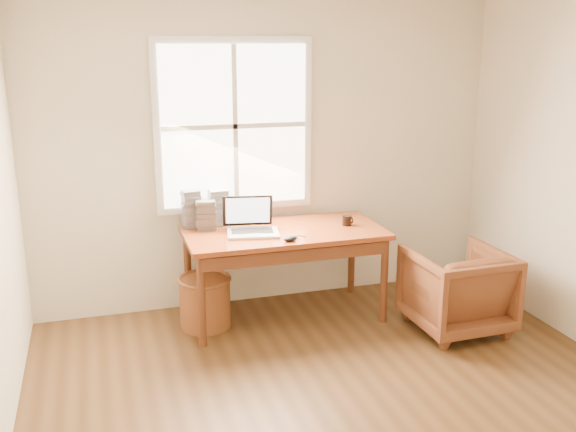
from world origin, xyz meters
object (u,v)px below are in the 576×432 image
desk (284,232)px  laptop (253,215)px  armchair (457,290)px  coffee_mug (347,221)px  wicker_stool (205,303)px  cd_stack_a (219,207)px

desk → laptop: laptop is taller
armchair → coffee_mug: coffee_mug is taller
desk → armchair: bearing=-27.0°
wicker_stool → laptop: bearing=-7.6°
cd_stack_a → desk: bearing=-32.8°
desk → armchair: (1.23, -0.63, -0.40)m
wicker_stool → armchair: bearing=-18.4°
wicker_stool → laptop: 0.81m
wicker_stool → desk: bearing=0.0°
laptop → cd_stack_a: 0.41m
armchair → wicker_stool: 2.00m
laptop → armchair: bearing=-10.5°
desk → coffee_mug: (0.54, -0.02, 0.06)m
wicker_stool → cd_stack_a: 0.78m
laptop → wicker_stool: bearing=-177.2°
desk → laptop: 0.33m
wicker_stool → coffee_mug: size_ratio=4.87×
desk → armchair: desk is taller
armchair → coffee_mug: (-0.70, 0.61, 0.46)m
armchair → wicker_stool: armchair is taller
desk → coffee_mug: size_ratio=19.37×
desk → coffee_mug: 0.54m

